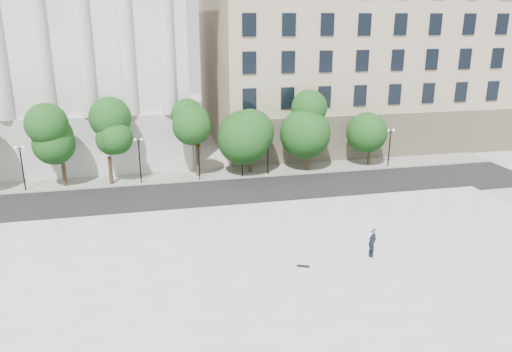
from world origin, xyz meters
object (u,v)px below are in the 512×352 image
object	(u,v)px
traffic_light_east	(242,141)
person_lying	(371,253)
skateboard	(303,266)
traffic_light_west	(198,143)

from	to	relation	value
traffic_light_east	person_lying	bearing A→B (deg)	-76.66
traffic_light_east	person_lying	world-z (taller)	traffic_light_east
traffic_light_east	skateboard	world-z (taller)	traffic_light_east
traffic_light_west	traffic_light_east	bearing A→B (deg)	0.00
traffic_light_west	person_lying	xyz separation A→B (m)	(8.76, -19.27, -3.06)
traffic_light_west	person_lying	size ratio (longest dim) A/B	2.31
traffic_light_east	skateboard	xyz separation A→B (m)	(-0.04, -19.61, -3.21)
traffic_light_west	traffic_light_east	size ratio (longest dim) A/B	1.02
skateboard	traffic_light_east	bearing A→B (deg)	113.40
traffic_light_west	traffic_light_east	xyz separation A→B (m)	(4.20, 0.00, -0.07)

